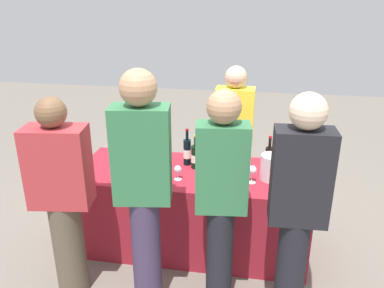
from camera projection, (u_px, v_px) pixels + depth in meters
name	position (u px, v px, depth m)	size (l,w,h in m)	color
ground_plane	(192.00, 243.00, 3.60)	(12.00, 12.00, 0.00)	slate
tasting_table	(192.00, 209.00, 3.47)	(1.97, 0.78, 0.74)	maroon
wine_bottle_0	(160.00, 150.00, 3.49)	(0.07, 0.07, 0.30)	black
wine_bottle_1	(187.00, 152.00, 3.42)	(0.07, 0.07, 0.33)	black
wine_bottle_2	(196.00, 156.00, 3.36)	(0.08, 0.08, 0.30)	black
wine_bottle_3	(269.00, 158.00, 3.33)	(0.07, 0.07, 0.30)	black
wine_glass_0	(125.00, 166.00, 3.19)	(0.07, 0.07, 0.14)	silver
wine_glass_1	(157.00, 162.00, 3.28)	(0.07, 0.07, 0.13)	silver
wine_glass_2	(178.00, 170.00, 3.15)	(0.06, 0.06, 0.12)	silver
wine_glass_3	(201.00, 171.00, 3.13)	(0.06, 0.06, 0.12)	silver
wine_glass_4	(218.00, 169.00, 3.15)	(0.07, 0.07, 0.13)	silver
wine_glass_5	(252.00, 171.00, 3.09)	(0.07, 0.07, 0.15)	silver
ice_bucket	(272.00, 167.00, 3.16)	(0.19, 0.19, 0.21)	silver
server_pouring	(234.00, 138.00, 3.81)	(0.37, 0.21, 1.54)	black
guest_0	(62.00, 196.00, 2.76)	(0.45, 0.29, 1.54)	brown
guest_1	(143.00, 186.00, 2.59)	(0.40, 0.26, 1.75)	#3F3351
guest_2	(221.00, 196.00, 2.59)	(0.36, 0.23, 1.63)	black
guest_3	(298.00, 207.00, 2.44)	(0.36, 0.22, 1.65)	black
menu_board	(130.00, 160.00, 4.38)	(0.51, 0.03, 0.81)	white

